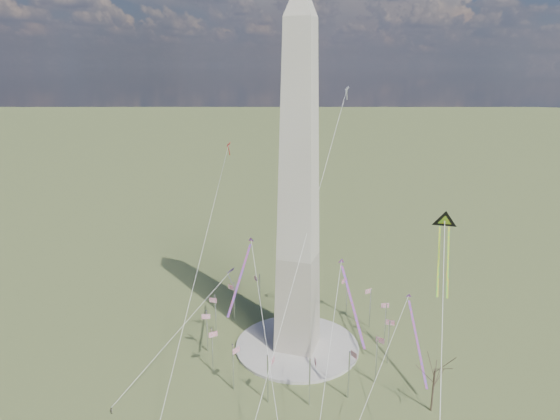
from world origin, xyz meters
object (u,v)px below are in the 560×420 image
(washington_monument, at_px, (299,188))
(kite_delta_black, at_px, (445,225))
(person_west, at_px, (111,410))
(tree_near, at_px, (435,367))

(washington_monument, relative_size, kite_delta_black, 4.98)
(person_west, bearing_deg, tree_near, -132.64)
(person_west, bearing_deg, kite_delta_black, -118.31)
(tree_near, relative_size, kite_delta_black, 0.82)
(kite_delta_black, bearing_deg, tree_near, 89.11)
(tree_near, bearing_deg, washington_monument, 156.12)
(washington_monument, bearing_deg, person_west, -129.44)
(washington_monument, distance_m, tree_near, 55.28)
(washington_monument, distance_m, kite_delta_black, 39.00)
(person_west, relative_size, kite_delta_black, 0.08)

